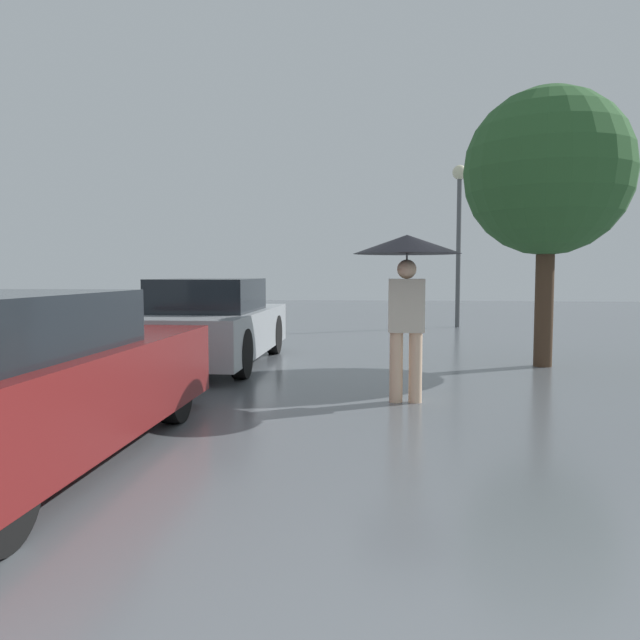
{
  "coord_description": "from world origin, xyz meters",
  "views": [
    {
      "loc": [
        -0.6,
        -1.45,
        1.4
      ],
      "look_at": [
        -1.23,
        5.26,
        0.88
      ],
      "focal_mm": 35.0,
      "sensor_mm": 36.0,
      "label": 1
    }
  ],
  "objects_px": {
    "parked_car_farthest": "(212,324)",
    "tree": "(548,173)",
    "pedestrian": "(407,264)",
    "street_lamp": "(459,213)"
  },
  "relations": [
    {
      "from": "pedestrian",
      "to": "parked_car_farthest",
      "type": "distance_m",
      "value": 3.9
    },
    {
      "from": "pedestrian",
      "to": "parked_car_farthest",
      "type": "height_order",
      "value": "pedestrian"
    },
    {
      "from": "parked_car_farthest",
      "to": "pedestrian",
      "type": "bearing_deg",
      "value": -42.18
    },
    {
      "from": "tree",
      "to": "street_lamp",
      "type": "bearing_deg",
      "value": 93.71
    },
    {
      "from": "parked_car_farthest",
      "to": "tree",
      "type": "bearing_deg",
      "value": 3.0
    },
    {
      "from": "tree",
      "to": "street_lamp",
      "type": "relative_size",
      "value": 0.99
    },
    {
      "from": "parked_car_farthest",
      "to": "tree",
      "type": "relative_size",
      "value": 1.01
    },
    {
      "from": "pedestrian",
      "to": "tree",
      "type": "height_order",
      "value": "tree"
    },
    {
      "from": "pedestrian",
      "to": "tree",
      "type": "xyz_separation_m",
      "value": [
        2.15,
        2.81,
        1.36
      ]
    },
    {
      "from": "tree",
      "to": "street_lamp",
      "type": "height_order",
      "value": "street_lamp"
    }
  ]
}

